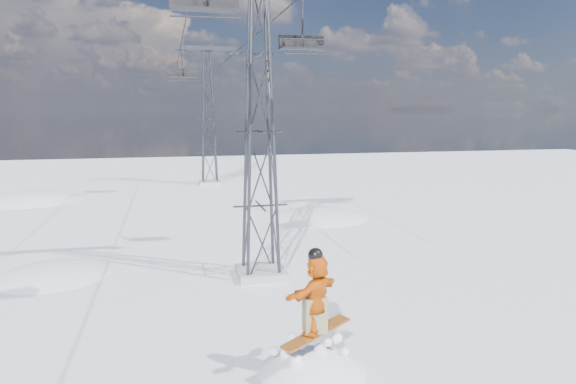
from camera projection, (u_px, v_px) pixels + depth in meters
name	position (u px, v px, depth m)	size (l,w,h in m)	color
snow_terrain	(140.00, 362.00, 32.61)	(39.00, 37.00, 22.00)	white
lift_tower_near	(260.00, 133.00, 18.71)	(5.20, 1.80, 11.43)	#999999
lift_tower_far	(209.00, 120.00, 42.76)	(5.20, 1.80, 11.43)	#999999
haul_cables	(224.00, 28.00, 28.92)	(4.46, 51.00, 0.06)	black
lift_chair_near	(205.00, 2.00, 13.28)	(1.82, 0.52, 2.25)	black
lift_chair_mid	(302.00, 44.00, 20.93)	(1.91, 0.55, 2.36)	black
lift_chair_far	(182.00, 74.00, 35.67)	(2.12, 0.61, 2.62)	black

